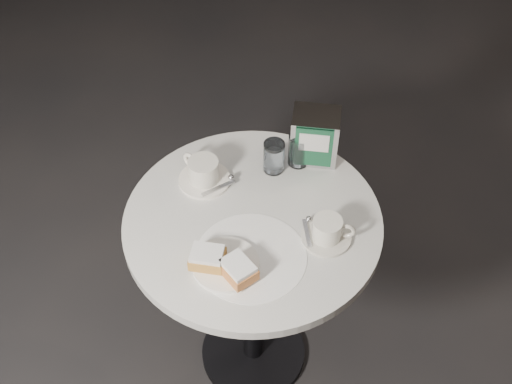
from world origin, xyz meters
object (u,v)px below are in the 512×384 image
object	(u,v)px
coffee_cup_left	(204,173)
water_glass_left	(274,157)
napkin_dispenser	(315,136)
beignet_plate	(224,264)
cafe_table	(253,262)
water_glass_right	(299,150)
coffee_cup_right	(327,231)

from	to	relation	value
coffee_cup_left	water_glass_left	distance (m)	0.20
water_glass_left	napkin_dispenser	distance (m)	0.13
beignet_plate	cafe_table	bearing A→B (deg)	94.52
cafe_table	water_glass_left	xyz separation A→B (m)	(-0.03, 0.19, 0.25)
water_glass_left	water_glass_right	bearing A→B (deg)	48.13
coffee_cup_left	water_glass_left	world-z (taller)	water_glass_left
beignet_plate	water_glass_right	world-z (taller)	water_glass_right
coffee_cup_right	napkin_dispenser	world-z (taller)	napkin_dispenser
water_glass_right	beignet_plate	bearing A→B (deg)	-90.58
coffee_cup_right	coffee_cup_left	bearing A→B (deg)	156.74
coffee_cup_left	napkin_dispenser	size ratio (longest dim) A/B	1.14
napkin_dispenser	water_glass_left	bearing A→B (deg)	-147.42
cafe_table	water_glass_right	distance (m)	0.35
coffee_cup_right	water_glass_right	world-z (taller)	water_glass_right
coffee_cup_right	water_glass_left	distance (m)	0.29
coffee_cup_right	water_glass_right	size ratio (longest dim) A/B	1.67
cafe_table	coffee_cup_left	xyz separation A→B (m)	(-0.19, 0.06, 0.23)
napkin_dispenser	cafe_table	bearing A→B (deg)	-118.46
water_glass_right	napkin_dispenser	xyz separation A→B (m)	(0.03, 0.04, 0.03)
water_glass_right	napkin_dispenser	world-z (taller)	napkin_dispenser
beignet_plate	water_glass_right	xyz separation A→B (m)	(0.00, 0.43, 0.03)
beignet_plate	water_glass_right	bearing A→B (deg)	89.42
coffee_cup_left	napkin_dispenser	world-z (taller)	napkin_dispenser
beignet_plate	coffee_cup_left	xyz separation A→B (m)	(-0.20, 0.24, 0.01)
beignet_plate	water_glass_left	size ratio (longest dim) A/B	1.93
napkin_dispenser	coffee_cup_right	bearing A→B (deg)	-79.06
cafe_table	beignet_plate	world-z (taller)	beignet_plate
coffee_cup_left	water_glass_right	size ratio (longest dim) A/B	1.82
water_glass_right	napkin_dispenser	bearing A→B (deg)	57.58
coffee_cup_left	napkin_dispenser	xyz separation A→B (m)	(0.23, 0.24, 0.04)
cafe_table	coffee_cup_left	distance (m)	0.30
cafe_table	napkin_dispenser	distance (m)	0.41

